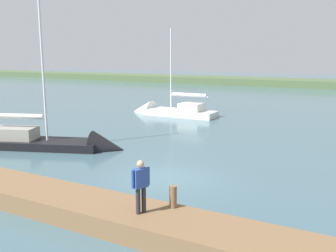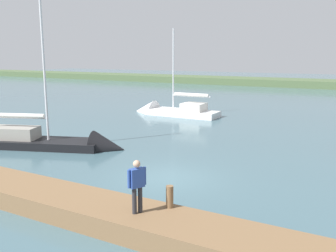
# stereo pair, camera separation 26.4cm
# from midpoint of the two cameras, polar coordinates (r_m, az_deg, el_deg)

# --- Properties ---
(ground_plane) EXTENTS (200.00, 200.00, 0.00)m
(ground_plane) POSITION_cam_midpoint_polar(r_m,az_deg,el_deg) (16.86, -0.76, -7.93)
(ground_plane) COLOR #42606B
(far_shoreline) EXTENTS (180.00, 8.00, 2.40)m
(far_shoreline) POSITION_cam_midpoint_polar(r_m,az_deg,el_deg) (68.47, 21.72, 5.55)
(far_shoreline) COLOR #4C603D
(far_shoreline) RESTS_ON ground_plane
(dock_pier) EXTENTS (25.13, 2.06, 0.67)m
(dock_pier) POSITION_cam_midpoint_polar(r_m,az_deg,el_deg) (12.97, -11.51, -12.50)
(dock_pier) COLOR brown
(dock_pier) RESTS_ON ground_plane
(mooring_post_near) EXTENTS (0.23, 0.23, 0.71)m
(mooring_post_near) POSITION_cam_midpoint_polar(r_m,az_deg,el_deg) (11.94, 0.14, -10.77)
(mooring_post_near) COLOR brown
(mooring_post_near) RESTS_ON dock_pier
(sailboat_far_right) EXTENTS (9.49, 5.21, 10.11)m
(sailboat_far_right) POSITION_cam_midpoint_polar(r_m,az_deg,el_deg) (22.98, -17.10, -2.82)
(sailboat_far_right) COLOR black
(sailboat_far_right) RESTS_ON ground_plane
(sailboat_far_left) EXTENTS (8.31, 2.30, 8.78)m
(sailboat_far_left) POSITION_cam_midpoint_polar(r_m,az_deg,el_deg) (34.28, -0.54, 2.06)
(sailboat_far_left) COLOR white
(sailboat_far_left) RESTS_ON ground_plane
(person_on_dock) EXTENTS (0.40, 0.58, 1.67)m
(person_on_dock) POSITION_cam_midpoint_polar(r_m,az_deg,el_deg) (11.37, -4.88, -8.70)
(person_on_dock) COLOR #28282D
(person_on_dock) RESTS_ON dock_pier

